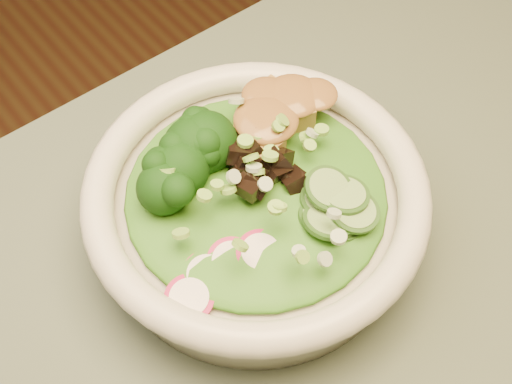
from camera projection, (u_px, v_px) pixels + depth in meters
salad_bowl at (256, 207)px, 0.50m from camera, size 0.24×0.24×0.07m
lettuce_bed at (256, 191)px, 0.49m from camera, size 0.18×0.18×0.02m
broccoli_florets at (176, 164)px, 0.48m from camera, size 0.09×0.08×0.04m
radish_slices at (235, 263)px, 0.45m from camera, size 0.10×0.07×0.02m
cucumber_slices at (340, 204)px, 0.47m from camera, size 0.08×0.08×0.03m
mushroom_heap at (260, 169)px, 0.48m from camera, size 0.08×0.08×0.04m
tofu_cubes at (279, 122)px, 0.51m from camera, size 0.09×0.08×0.03m
peanut_sauce at (280, 111)px, 0.50m from camera, size 0.06×0.05×0.01m
scallion_garnish at (256, 173)px, 0.47m from camera, size 0.17×0.17×0.02m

